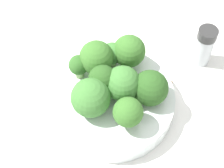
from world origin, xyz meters
The scene contains 14 objects.
ground_plane centered at (0.00, 0.00, 0.00)m, with size 3.00×3.00×0.00m, color white.
bowl centered at (0.00, 0.00, 0.02)m, with size 0.20×0.20×0.03m, color silver.
broccoli_floret_0 centered at (-0.05, -0.01, 0.07)m, with size 0.04×0.04×0.06m.
broccoli_floret_1 centered at (-0.01, -0.02, 0.07)m, with size 0.05×0.05×0.06m.
broccoli_floret_2 centered at (0.05, 0.01, 0.07)m, with size 0.05×0.05×0.06m.
broccoli_floret_3 centered at (-0.02, -0.05, 0.06)m, with size 0.06×0.06×0.06m.
broccoli_floret_4 centered at (0.01, 0.01, 0.07)m, with size 0.04×0.04×0.06m.
broccoli_floret_5 centered at (-0.01, 0.04, 0.07)m, with size 0.06×0.06×0.06m.
broccoli_floret_6 centered at (0.06, -0.02, 0.06)m, with size 0.04×0.04×0.05m.
broccoli_floret_7 centered at (0.05, 0.04, 0.06)m, with size 0.03×0.03×0.04m.
broccoli_floret_8 centered at (0.05, -0.05, 0.07)m, with size 0.05×0.05×0.06m.
pepper_shaker centered at (0.05, -0.18, 0.04)m, with size 0.03×0.03×0.08m.
almond_crumb_0 centered at (0.12, -0.04, 0.00)m, with size 0.01×0.01×0.01m, color #AD7F4C.
almond_crumb_2 centered at (0.02, -0.11, 0.00)m, with size 0.01×0.00×0.01m, color olive.
Camera 1 is at (-0.30, 0.10, 0.53)m, focal length 60.00 mm.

